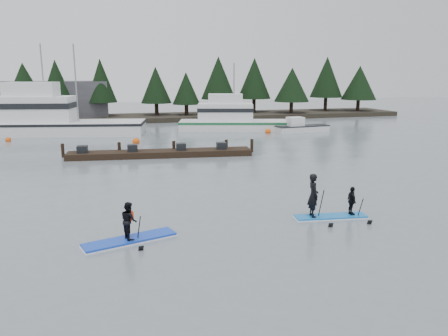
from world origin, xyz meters
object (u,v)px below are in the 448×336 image
object	(u,v)px
floating_dock	(161,154)
paddleboard_solo	(129,228)
paddleboard_duo	(327,202)
fishing_boat_large	(50,127)
fishing_boat_medium	(236,125)

from	to	relation	value
floating_dock	paddleboard_solo	bearing A→B (deg)	-94.76
paddleboard_duo	floating_dock	bearing A→B (deg)	114.62
fishing_boat_large	fishing_boat_medium	bearing A→B (deg)	6.49
fishing_boat_medium	paddleboard_duo	bearing A→B (deg)	-84.19
fishing_boat_medium	floating_dock	distance (m)	16.46
fishing_boat_medium	floating_dock	xyz separation A→B (m)	(-9.93, -13.12, -0.32)
fishing_boat_medium	paddleboard_solo	size ratio (longest dim) A/B	3.84
fishing_boat_large	floating_dock	world-z (taller)	fishing_boat_large
fishing_boat_medium	paddleboard_duo	distance (m)	29.41
paddleboard_solo	paddleboard_duo	world-z (taller)	paddleboard_duo
fishing_boat_large	floating_dock	bearing A→B (deg)	-47.16
fishing_boat_large	paddleboard_solo	xyz separation A→B (m)	(5.55, -31.20, -0.24)
paddleboard_solo	paddleboard_duo	xyz separation A→B (m)	(8.13, 0.40, 0.22)
fishing_boat_large	paddleboard_solo	bearing A→B (deg)	-67.85
paddleboard_solo	floating_dock	bearing A→B (deg)	62.27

